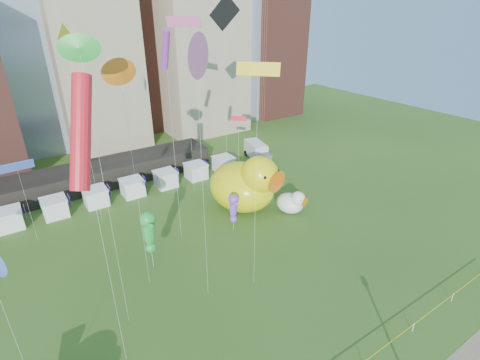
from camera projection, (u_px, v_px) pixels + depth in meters
skyline at (75, 23)px, 61.00m from camera, size 101.00×23.00×68.00m
pavilion at (85, 178)px, 52.25m from camera, size 38.00×6.00×3.20m
vendor_tents at (133, 188)px, 50.50m from camera, size 33.24×2.80×2.40m
big_duck at (245, 184)px, 45.82m from camera, size 9.76×11.28×7.97m
small_duck at (292, 202)px, 46.04m from camera, size 3.94×4.58×3.25m
seahorse_green at (149, 229)px, 34.82m from camera, size 1.79×2.11×6.57m
seahorse_purple at (234, 206)px, 41.56m from camera, size 1.57×1.79×4.84m
box_truck at (257, 151)px, 62.37m from camera, size 3.83×7.04×2.84m
kite_0 at (238, 119)px, 44.63m from camera, size 1.56×1.58×11.85m
kite_1 at (184, 23)px, 42.46m from camera, size 3.45×3.20×23.04m
kite_4 at (68, 44)px, 35.65m from camera, size 2.04×2.32×22.64m
kite_6 at (120, 73)px, 26.10m from camera, size 1.94×0.78×20.76m
kite_7 at (166, 50)px, 32.58m from camera, size 0.86×2.24×22.36m
kite_8 at (81, 133)px, 19.51m from camera, size 3.01×3.51×20.97m
kite_9 at (196, 56)px, 24.35m from camera, size 2.45×2.41×22.58m
kite_10 at (224, 16)px, 39.05m from camera, size 1.97×3.27×25.33m
kite_11 at (79, 50)px, 21.19m from camera, size 1.63×0.76×22.68m
kite_12 at (258, 71)px, 26.26m from camera, size 2.64×2.53×20.44m
kite_13 at (16, 167)px, 37.13m from camera, size 3.31×0.65×9.68m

